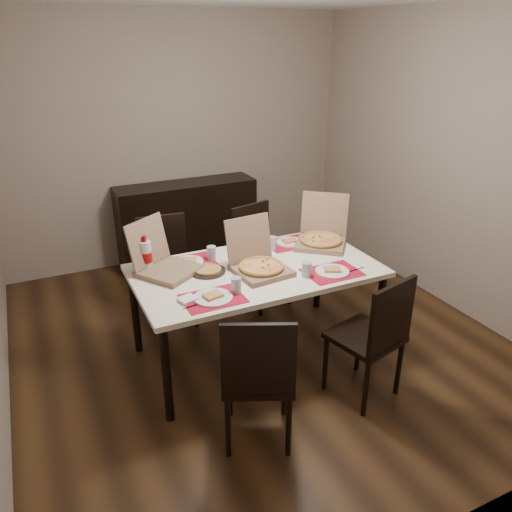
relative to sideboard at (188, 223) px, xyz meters
name	(u,v)px	position (x,y,z in m)	size (l,w,h in m)	color
ground	(257,339)	(0.00, -1.78, -0.46)	(3.80, 4.00, 0.02)	#402713
room_walls	(233,121)	(0.00, -1.35, 1.28)	(3.84, 4.02, 2.62)	gray
sideboard	(188,223)	(0.00, 0.00, 0.00)	(1.50, 0.40, 0.90)	black
dining_table	(256,276)	(-0.10, -1.96, 0.23)	(1.80, 1.00, 0.75)	white
chair_near_left	(258,375)	(-0.50, -2.84, 0.06)	(0.56, 0.56, 0.93)	black
chair_near_right	(374,334)	(0.39, -2.77, 0.06)	(0.51, 0.51, 0.93)	black
chair_far_left	(166,265)	(-0.56, -1.11, 0.06)	(0.45, 0.45, 0.93)	black
chair_far_right	(258,250)	(0.31, -1.16, 0.06)	(0.51, 0.51, 0.93)	black
setting_near_left	(216,295)	(-0.53, -2.26, 0.32)	(0.44, 0.30, 0.11)	#B80C26
setting_near_right	(325,271)	(0.32, -2.26, 0.32)	(0.50, 0.30, 0.11)	#B80C26
setting_far_left	(192,260)	(-0.49, -1.66, 0.32)	(0.53, 0.30, 0.11)	#B80C26
setting_far_right	(285,243)	(0.31, -1.66, 0.32)	(0.48, 0.30, 0.11)	#B80C26
napkin_loose	(258,268)	(-0.09, -1.99, 0.31)	(0.12, 0.11, 0.02)	white
pizza_box_center	(259,264)	(-0.10, -2.02, 0.36)	(0.41, 0.44, 0.37)	#7E6049
pizza_box_right	(321,237)	(0.59, -1.77, 0.36)	(0.57, 0.58, 0.39)	#7E6049
pizza_box_left	(165,264)	(-0.73, -1.73, 0.36)	(0.55, 0.56, 0.38)	#7E6049
faina_plate	(208,270)	(-0.44, -1.87, 0.31)	(0.26, 0.26, 0.03)	black
dip_bowl	(252,256)	(-0.04, -1.77, 0.31)	(0.11, 0.11, 0.03)	white
soda_bottle	(146,256)	(-0.84, -1.65, 0.42)	(0.09, 0.09, 0.27)	silver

